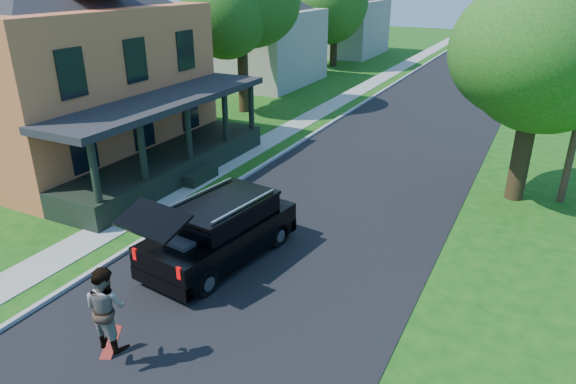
% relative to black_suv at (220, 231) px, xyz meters
% --- Properties ---
extents(ground, '(140.00, 140.00, 0.00)m').
position_rel_black_suv_xyz_m(ground, '(1.40, -1.50, -0.89)').
color(ground, '#114C0F').
rests_on(ground, ground).
extents(street, '(8.00, 120.00, 0.02)m').
position_rel_black_suv_xyz_m(street, '(1.40, 18.50, -0.89)').
color(street, black).
rests_on(street, ground).
extents(curb, '(0.15, 120.00, 0.12)m').
position_rel_black_suv_xyz_m(curb, '(-2.65, 18.50, -0.89)').
color(curb, '#A2A29D').
rests_on(curb, ground).
extents(sidewalk, '(1.30, 120.00, 0.03)m').
position_rel_black_suv_xyz_m(sidewalk, '(-4.20, 18.50, -0.89)').
color(sidewalk, '#9C9D94').
rests_on(sidewalk, ground).
extents(front_walk, '(6.50, 1.20, 0.03)m').
position_rel_black_suv_xyz_m(front_walk, '(-8.10, 4.50, -0.89)').
color(front_walk, '#9C9D94').
rests_on(front_walk, ground).
extents(main_house, '(15.56, 15.56, 10.10)m').
position_rel_black_suv_xyz_m(main_house, '(-11.40, 4.50, 4.03)').
color(main_house, '#E47643').
rests_on(main_house, ground).
extents(neighbor_house_mid, '(12.78, 12.78, 8.30)m').
position_rel_black_suv_xyz_m(neighbor_house_mid, '(-12.10, 22.50, 3.30)').
color(neighbor_house_mid, '#B2AD9D').
rests_on(neighbor_house_mid, ground).
extents(neighbor_house_far, '(12.78, 12.78, 8.30)m').
position_rel_black_suv_xyz_m(neighbor_house_far, '(-12.10, 38.50, 3.30)').
color(neighbor_house_far, '#B2AD9D').
rests_on(neighbor_house_far, ground).
extents(black_suv, '(2.53, 5.22, 2.34)m').
position_rel_black_suv_xyz_m(black_suv, '(0.00, 0.00, 0.00)').
color(black_suv, black).
rests_on(black_suv, ground).
extents(skateboarder, '(0.89, 0.70, 1.78)m').
position_rel_black_suv_xyz_m(skateboarder, '(0.40, -4.50, 0.51)').
color(skateboarder, black).
rests_on(skateboarder, ground).
extents(skateboard, '(0.25, 0.60, 0.79)m').
position_rel_black_suv_xyz_m(skateboard, '(0.14, -4.34, -0.67)').
color(skateboard, '#A5190E').
rests_on(skateboard, ground).
extents(tree_left_mid, '(6.65, 6.35, 8.80)m').
position_rel_black_suv_xyz_m(tree_left_mid, '(-8.26, 14.63, 4.82)').
color(tree_left_mid, black).
rests_on(tree_left_mid, ground).
extents(tree_right_near, '(5.12, 4.92, 8.03)m').
position_rel_black_suv_xyz_m(tree_right_near, '(6.86, 8.38, 4.50)').
color(tree_right_near, black).
rests_on(tree_right_near, ground).
extents(tree_right_far, '(5.60, 5.80, 7.25)m').
position_rel_black_suv_xyz_m(tree_right_far, '(7.66, 48.73, 3.87)').
color(tree_right_far, black).
rests_on(tree_right_far, ground).
extents(utility_pole_far, '(1.43, 0.32, 7.50)m').
position_rel_black_suv_xyz_m(utility_pole_far, '(5.90, 30.41, 2.98)').
color(utility_pole_far, '#412C1E').
rests_on(utility_pole_far, ground).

